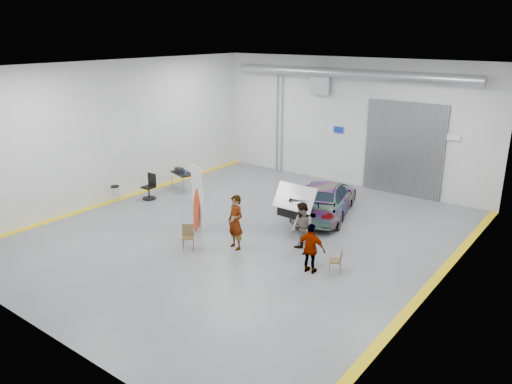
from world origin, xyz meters
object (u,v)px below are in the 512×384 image
Objects in this scene: person_b at (302,228)px; person_c at (311,248)px; folding_chair_near at (188,242)px; sedan_car at (325,198)px; folding_chair_far at (335,266)px; work_table at (182,173)px; shop_stool at (116,194)px; office_chair at (150,188)px; person_a at (236,222)px; surfboard_display at (198,204)px.

person_b reaches higher than person_c.
person_b reaches higher than folding_chair_near.
folding_chair_far is (2.84, -4.31, -0.45)m from sedan_car.
person_b is at bearing -51.68° from person_c.
person_c is 1.11× the size of work_table.
shop_stool is 0.67× the size of office_chair.
person_c is 10.21m from shop_stool.
folding_chair_near is (-4.23, -1.04, -0.54)m from person_c.
folding_chair_far is at bearing 8.95° from person_b.
person_c is at bearing 14.23° from person_a.
office_chair is at bearing 108.04° from folding_chair_near.
office_chair is (-0.16, -1.82, -0.33)m from work_table.
surfboard_display is (-5.06, 0.34, 0.28)m from person_c.
folding_chair_far is at bearing -9.83° from office_chair.
person_a is 1.19× the size of person_c.
person_c is at bearing 97.88° from sedan_car.
work_table is at bearing -26.38° from person_c.
shop_stool is (-9.19, -0.53, -0.50)m from person_b.
shop_stool is (-5.96, 1.58, 0.11)m from folding_chair_near.
surfboard_display is at bearing -139.37° from person_b.
person_c is (1.00, -1.06, -0.08)m from person_b.
folding_chair_near is 5.88m from office_chair.
office_chair is (-5.15, 2.83, 0.23)m from folding_chair_near.
person_c is at bearing -21.35° from work_table.
person_b is 2.10× the size of folding_chair_near.
surfboard_display reaches higher than sedan_car.
sedan_car is at bearing -69.97° from person_c.
shop_stool is at bearing -8.05° from person_c.
folding_chair_near is 5.08m from folding_chair_far.
sedan_car is at bearing 20.19° from office_chair.
sedan_car reaches higher than shop_stool.
work_table is at bearing -136.18° from folding_chair_far.
folding_chair_near is 0.58× the size of work_table.
folding_chair_near reaches higher than shop_stool.
person_c is at bearing 13.04° from surfboard_display.
folding_chair_near reaches higher than folding_chair_far.
surfboard_display is 5.18m from shop_stool.
sedan_car is 5.21m from person_c.
sedan_car is 5.24m from surfboard_display.
person_a reaches higher than folding_chair_far.
person_b is (1.20, -3.65, 0.18)m from sedan_car.
surfboard_display reaches higher than work_table.
surfboard_display is (-2.07, 0.35, 0.13)m from person_a.
person_a is at bearing -4.30° from shop_stool.
person_b is at bearing 91.03° from sedan_car.
surfboard_display is at bearing -8.91° from person_c.
surfboard_display is (-4.06, -0.72, 0.20)m from person_b.
person_a is at bearing -111.65° from folding_chair_far.
sedan_car is 3.01× the size of person_c.
folding_chair_near is at bearing -116.36° from person_b.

